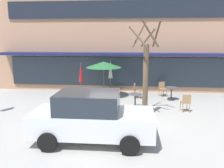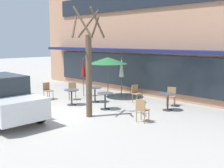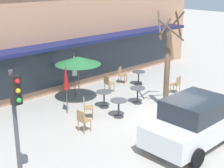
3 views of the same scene
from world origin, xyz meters
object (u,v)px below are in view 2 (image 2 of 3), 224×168
object	(u,v)px
cafe_table_near_wall	(72,95)
cafe_chair_0	(142,109)
cafe_table_by_tree	(168,99)
cafe_chair_2	(47,90)
cafe_chair_4	(136,92)
cafe_table_streetside	(95,92)
patio_umbrella_cream_folded	(122,67)
cafe_chair_1	(72,90)
cafe_table_mid_patio	(105,98)
patio_umbrella_green_folded	(83,67)
parked_sedan	(0,98)
street_tree	(89,67)
patio_umbrella_corner_open	(108,61)
cafe_chair_3	(171,95)

from	to	relation	value
cafe_table_near_wall	cafe_chair_0	xyz separation A→B (m)	(4.22, 0.14, 0.01)
cafe_table_by_tree	cafe_chair_2	world-z (taller)	cafe_chair_2
cafe_chair_4	cafe_table_streetside	bearing A→B (deg)	-138.01
patio_umbrella_cream_folded	cafe_chair_1	distance (m)	2.95
cafe_table_mid_patio	cafe_chair_1	world-z (taller)	cafe_chair_1
cafe_table_near_wall	patio_umbrella_green_folded	bearing A→B (deg)	126.22
parked_sedan	cafe_table_mid_patio	bearing A→B (deg)	69.70
cafe_table_mid_patio	street_tree	world-z (taller)	street_tree
cafe_table_mid_patio	patio_umbrella_green_folded	size ratio (longest dim) A/B	0.35
patio_umbrella_corner_open	cafe_table_mid_patio	bearing A→B (deg)	-46.51
cafe_chair_2	cafe_chair_3	bearing A→B (deg)	31.68
patio_umbrella_cream_folded	cafe_chair_2	distance (m)	4.16
cafe_table_near_wall	cafe_chair_2	world-z (taller)	cafe_chair_2
cafe_table_near_wall	cafe_chair_3	bearing A→B (deg)	43.52
cafe_table_mid_patio	patio_umbrella_green_folded	bearing A→B (deg)	157.64
cafe_chair_0	cafe_chair_3	world-z (taller)	same
cafe_table_by_tree	parked_sedan	xyz separation A→B (m)	(-3.62, -5.95, 0.36)
patio_umbrella_corner_open	cafe_chair_3	distance (m)	3.93
cafe_table_by_tree	parked_sedan	distance (m)	6.98
cafe_chair_3	parked_sedan	xyz separation A→B (m)	(-3.20, -6.84, 0.35)
cafe_chair_4	street_tree	world-z (taller)	street_tree
street_tree	cafe_table_mid_patio	bearing A→B (deg)	108.30
cafe_table_near_wall	cafe_table_streetside	distance (m)	1.27
cafe_table_near_wall	cafe_table_by_tree	size ratio (longest dim) A/B	1.00
cafe_table_streetside	cafe_chair_4	world-z (taller)	cafe_chair_4
patio_umbrella_green_folded	cafe_table_by_tree	bearing A→B (deg)	6.21
cafe_table_streetside	patio_umbrella_green_folded	distance (m)	2.06
patio_umbrella_corner_open	cafe_chair_2	world-z (taller)	patio_umbrella_corner_open
cafe_table_near_wall	cafe_chair_1	xyz separation A→B (m)	(-1.05, 0.83, 0.01)
cafe_chair_3	parked_sedan	size ratio (longest dim) A/B	0.21
street_tree	cafe_table_near_wall	bearing A→B (deg)	160.94
cafe_chair_0	cafe_table_near_wall	bearing A→B (deg)	-178.14
cafe_chair_3	cafe_chair_1	bearing A→B (deg)	-151.52
cafe_table_streetside	patio_umbrella_corner_open	xyz separation A→B (m)	(-0.41, 1.29, 1.51)
cafe_table_by_tree	patio_umbrella_corner_open	size ratio (longest dim) A/B	0.35
cafe_chair_1	cafe_chair_2	bearing A→B (deg)	-135.80
patio_umbrella_green_folded	patio_umbrella_corner_open	distance (m)	1.46
cafe_chair_0	street_tree	distance (m)	2.67
cafe_table_by_tree	cafe_chair_2	size ratio (longest dim) A/B	0.85
cafe_table_near_wall	cafe_chair_2	size ratio (longest dim) A/B	0.85
cafe_chair_1	cafe_table_streetside	bearing A→B (deg)	16.62
patio_umbrella_cream_folded	street_tree	xyz separation A→B (m)	(1.98, -4.02, 0.39)
cafe_table_near_wall	street_tree	xyz separation A→B (m)	(2.20, -0.76, 1.50)
cafe_table_by_tree	cafe_chair_0	bearing A→B (deg)	-80.99
cafe_chair_2	cafe_chair_4	world-z (taller)	same
cafe_chair_3	cafe_chair_0	bearing A→B (deg)	-76.19
patio_umbrella_corner_open	cafe_chair_0	xyz separation A→B (m)	(4.33, -2.39, -1.50)
cafe_chair_2	cafe_chair_4	size ratio (longest dim) A/B	1.00
patio_umbrella_cream_folded	cafe_chair_3	size ratio (longest dim) A/B	2.47
parked_sedan	street_tree	world-z (taller)	street_tree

